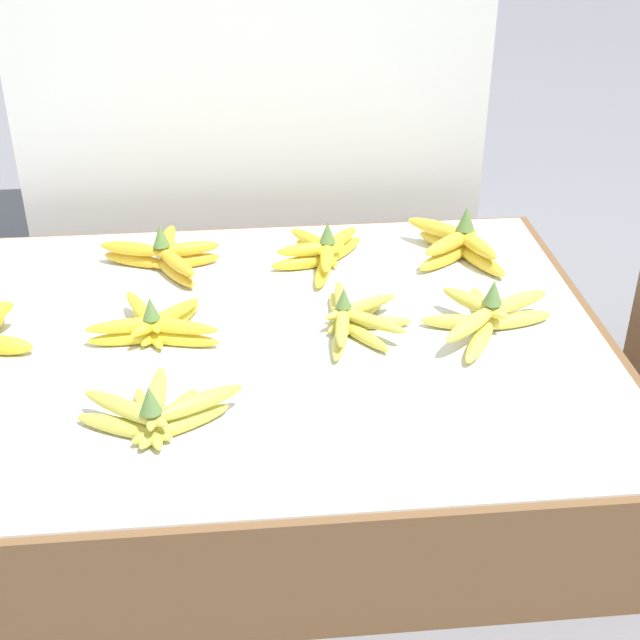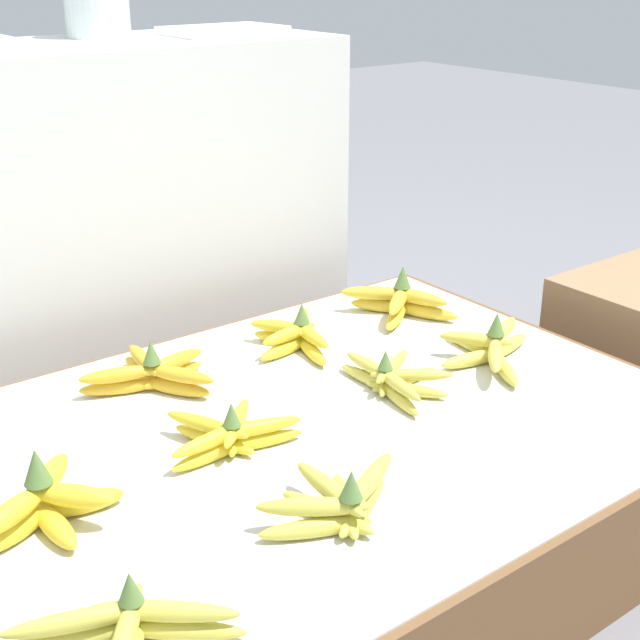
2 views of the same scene
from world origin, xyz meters
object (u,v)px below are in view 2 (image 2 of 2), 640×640
at_px(banana_bunch_middle_midright, 393,379).
at_px(banana_bunch_middle_right, 491,347).
at_px(banana_bunch_front_midleft, 339,503).
at_px(banana_bunch_back_midright, 297,334).
at_px(foam_tray_white, 223,30).
at_px(banana_bunch_back_midleft, 153,373).
at_px(banana_bunch_back_right, 399,302).
at_px(banana_bunch_front_left, 127,628).
at_px(banana_bunch_middle_left, 47,502).
at_px(banana_bunch_middle_midleft, 229,434).

height_order(banana_bunch_middle_midright, banana_bunch_middle_right, banana_bunch_middle_right).
distance_m(banana_bunch_front_midleft, banana_bunch_middle_right, 0.58).
xyz_separation_m(banana_bunch_back_midright, foam_tray_white, (0.18, 0.53, 0.52)).
relative_size(banana_bunch_front_midleft, banana_bunch_middle_midright, 1.12).
xyz_separation_m(banana_bunch_front_midleft, banana_bunch_back_midleft, (-0.01, 0.51, 0.00)).
bearing_deg(foam_tray_white, banana_bunch_back_midleft, -133.36).
relative_size(banana_bunch_middle_right, banana_bunch_back_right, 1.13).
height_order(banana_bunch_middle_midright, banana_bunch_back_midleft, banana_bunch_back_midleft).
distance_m(banana_bunch_middle_midright, banana_bunch_back_right, 0.34).
bearing_deg(banana_bunch_front_midleft, banana_bunch_back_midright, 59.77).
relative_size(banana_bunch_back_midleft, banana_bunch_back_midright, 1.12).
xyz_separation_m(banana_bunch_front_left, banana_bunch_middle_left, (0.02, 0.28, 0.01)).
bearing_deg(banana_bunch_middle_left, banana_bunch_middle_midright, 1.31).
relative_size(banana_bunch_front_midleft, banana_bunch_middle_left, 1.18).
height_order(banana_bunch_front_left, foam_tray_white, foam_tray_white).
bearing_deg(banana_bunch_middle_midleft, banana_bunch_middle_right, -2.61).
height_order(banana_bunch_middle_midright, foam_tray_white, foam_tray_white).
bearing_deg(banana_bunch_back_midleft, foam_tray_white, 46.64).
bearing_deg(banana_bunch_middle_right, banana_bunch_middle_midright, 174.57).
bearing_deg(banana_bunch_back_midright, foam_tray_white, 70.81).
bearing_deg(banana_bunch_back_midleft, banana_bunch_front_left, -119.91).
xyz_separation_m(banana_bunch_front_midleft, banana_bunch_middle_right, (0.54, 0.22, 0.00)).
xyz_separation_m(banana_bunch_front_midleft, banana_bunch_back_right, (0.55, 0.49, 0.01)).
bearing_deg(banana_bunch_middle_left, banana_bunch_back_midleft, 42.72).
bearing_deg(banana_bunch_front_left, foam_tray_white, 53.02).
bearing_deg(banana_bunch_back_midright, banana_bunch_back_right, -0.40).
bearing_deg(banana_bunch_middle_midright, banana_bunch_back_midleft, 141.32).
bearing_deg(banana_bunch_middle_midright, foam_tray_white, 78.60).
distance_m(banana_bunch_front_midleft, banana_bunch_back_right, 0.74).
height_order(banana_bunch_front_left, banana_bunch_front_midleft, banana_bunch_front_midleft).
xyz_separation_m(banana_bunch_front_left, banana_bunch_front_midleft, (0.33, 0.05, 0.00)).
bearing_deg(banana_bunch_middle_midright, banana_bunch_back_midright, 96.34).
bearing_deg(banana_bunch_back_right, banana_bunch_middle_left, -163.27).
bearing_deg(banana_bunch_back_midright, banana_bunch_middle_midleft, -141.32).
bearing_deg(banana_bunch_middle_right, banana_bunch_middle_midleft, 177.39).
height_order(banana_bunch_middle_midleft, banana_bunch_back_midright, banana_bunch_back_midright).
bearing_deg(banana_bunch_back_right, banana_bunch_front_midleft, -138.37).
relative_size(banana_bunch_middle_left, banana_bunch_middle_right, 0.87).
xyz_separation_m(banana_bunch_back_midleft, banana_bunch_back_right, (0.57, -0.02, 0.00)).
height_order(banana_bunch_back_midright, banana_bunch_back_right, banana_bunch_back_right).
bearing_deg(banana_bunch_front_left, banana_bunch_middle_midleft, 43.05).
bearing_deg(banana_bunch_back_right, banana_bunch_front_left, -148.77).
xyz_separation_m(banana_bunch_middle_midright, foam_tray_white, (0.16, 0.78, 0.52)).
bearing_deg(foam_tray_white, banana_bunch_middle_midleft, -122.30).
bearing_deg(banana_bunch_middle_midleft, banana_bunch_back_midleft, 89.23).
bearing_deg(banana_bunch_middle_midleft, banana_bunch_front_left, -136.95).
distance_m(banana_bunch_front_midleft, banana_bunch_back_midleft, 0.51).
bearing_deg(banana_bunch_middle_left, banana_bunch_back_right, 16.73).
height_order(banana_bunch_middle_left, banana_bunch_middle_midleft, banana_bunch_middle_left).
bearing_deg(banana_bunch_front_left, banana_bunch_front_midleft, 7.93).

